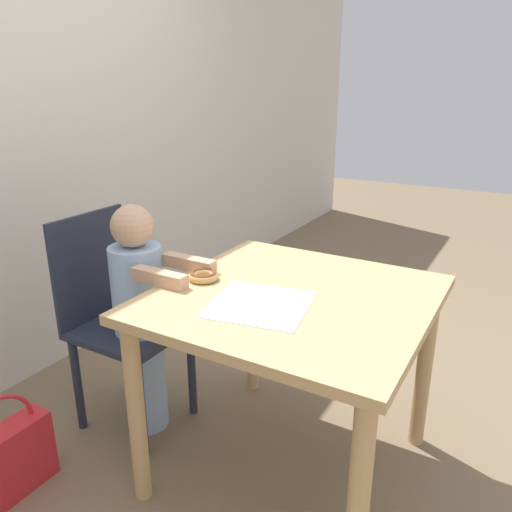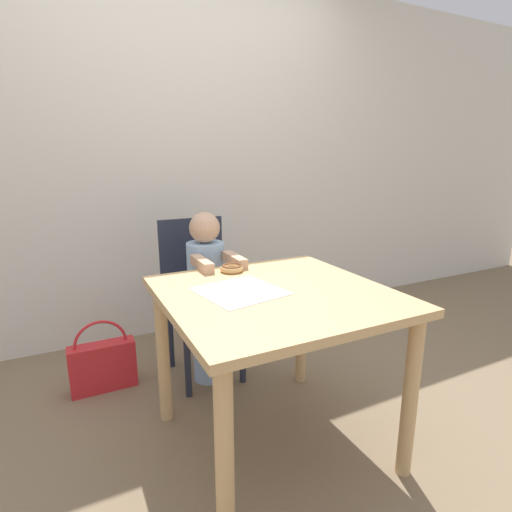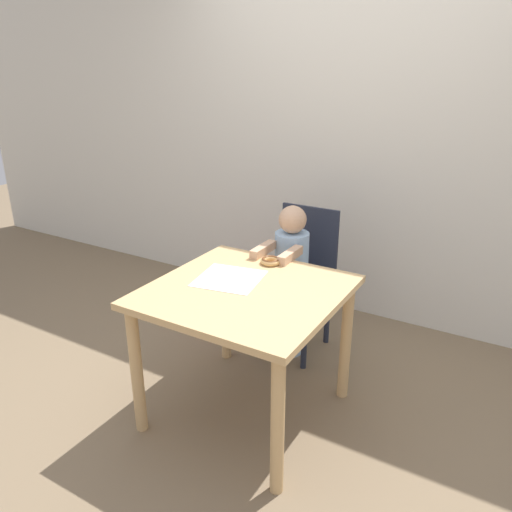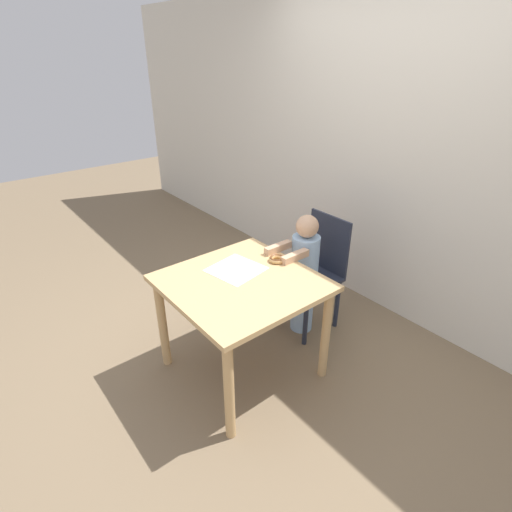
{
  "view_description": "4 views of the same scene",
  "coord_description": "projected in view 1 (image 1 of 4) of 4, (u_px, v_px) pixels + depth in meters",
  "views": [
    {
      "loc": [
        -1.42,
        -0.67,
        1.41
      ],
      "look_at": [
        -0.02,
        0.14,
        0.85
      ],
      "focal_mm": 35.0,
      "sensor_mm": 36.0,
      "label": 1
    },
    {
      "loc": [
        -0.76,
        -1.36,
        1.26
      ],
      "look_at": [
        -0.02,
        0.14,
        0.85
      ],
      "focal_mm": 28.0,
      "sensor_mm": 36.0,
      "label": 2
    },
    {
      "loc": [
        1.16,
        -1.88,
        1.76
      ],
      "look_at": [
        -0.02,
        0.14,
        0.85
      ],
      "focal_mm": 35.0,
      "sensor_mm": 36.0,
      "label": 3
    },
    {
      "loc": [
        1.72,
        -1.28,
        2.03
      ],
      "look_at": [
        -0.02,
        0.14,
        0.85
      ],
      "focal_mm": 28.0,
      "sensor_mm": 36.0,
      "label": 4
    }
  ],
  "objects": [
    {
      "name": "ground_plane",
      "position": [
        289.0,
        466.0,
        1.94
      ],
      "size": [
        12.0,
        12.0,
        0.0
      ],
      "primitive_type": "plane",
      "color": "#7A664C"
    },
    {
      "name": "wall_back",
      "position": [
        4.0,
        121.0,
        2.21
      ],
      "size": [
        8.0,
        0.05,
        2.5
      ],
      "color": "silver",
      "rests_on": "ground_plane"
    },
    {
      "name": "dining_table",
      "position": [
        293.0,
        323.0,
        1.74
      ],
      "size": [
        0.9,
        0.9,
        0.73
      ],
      "color": "tan",
      "rests_on": "ground_plane"
    },
    {
      "name": "chair",
      "position": [
        119.0,
        320.0,
        2.09
      ],
      "size": [
        0.39,
        0.42,
        0.91
      ],
      "color": "#232838",
      "rests_on": "ground_plane"
    },
    {
      "name": "child_figure",
      "position": [
        141.0,
        318.0,
        2.01
      ],
      "size": [
        0.22,
        0.41,
        0.98
      ],
      "color": "#99BCE0",
      "rests_on": "ground_plane"
    },
    {
      "name": "donut",
      "position": [
        203.0,
        275.0,
        1.82
      ],
      "size": [
        0.11,
        0.11,
        0.03
      ],
      "color": "tan",
      "rests_on": "dining_table"
    },
    {
      "name": "napkin",
      "position": [
        260.0,
        304.0,
        1.62
      ],
      "size": [
        0.36,
        0.36,
        0.0
      ],
      "color": "white",
      "rests_on": "dining_table"
    },
    {
      "name": "handbag",
      "position": [
        4.0,
        462.0,
        1.75
      ],
      "size": [
        0.35,
        0.1,
        0.41
      ],
      "color": "red",
      "rests_on": "ground_plane"
    }
  ]
}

